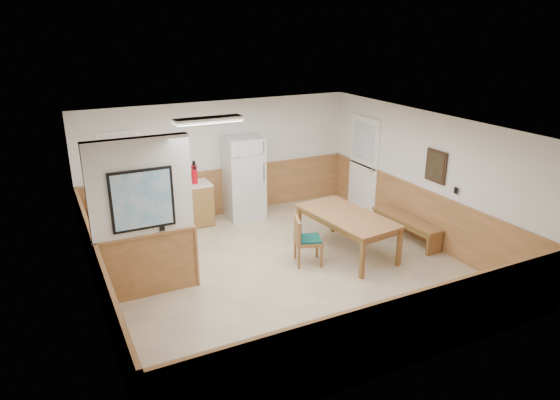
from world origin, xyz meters
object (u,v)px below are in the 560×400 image
refrigerator (244,178)px  soap_bottle (126,187)px  dining_table (347,219)px  fire_extinguisher (194,174)px  dining_chair (303,237)px  dining_bench (406,223)px

refrigerator → soap_bottle: 2.46m
dining_table → fire_extinguisher: (-2.04, 2.56, 0.45)m
soap_bottle → dining_chair: bearing=-46.2°
dining_bench → dining_chair: 2.29m
dining_bench → dining_table: bearing=176.7°
refrigerator → soap_bottle: refrigerator is taller
fire_extinguisher → soap_bottle: fire_extinguisher is taller
dining_chair → soap_bottle: bearing=152.7°
refrigerator → fire_extinguisher: refrigerator is taller
refrigerator → dining_table: bearing=-67.7°
dining_chair → soap_bottle: (-2.50, 2.61, 0.52)m
dining_bench → fire_extinguisher: (-3.41, 2.57, 0.77)m
dining_bench → fire_extinguisher: fire_extinguisher is taller
dining_table → dining_bench: size_ratio=1.24×
dining_table → fire_extinguisher: 3.30m
dining_bench → soap_bottle: 5.49m
dining_bench → soap_bottle: bearing=148.7°
refrigerator → dining_table: (0.96, -2.55, -0.22)m
dining_chair → soap_bottle: soap_bottle is taller
fire_extinguisher → soap_bottle: bearing=175.1°
fire_extinguisher → dining_bench: bearing=-40.7°
fire_extinguisher → refrigerator: bearing=-4.3°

